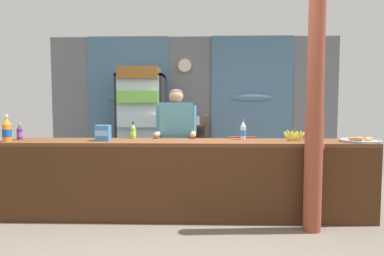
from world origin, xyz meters
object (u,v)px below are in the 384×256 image
Objects in this scene: drink_fridge at (141,119)px; soda_bottle_iced_tea at (308,130)px; plastic_lawn_chair at (240,159)px; bottle_shelf_rack at (194,145)px; stall_counter at (184,170)px; timber_post at (314,118)px; soda_bottle_grape_soda at (20,133)px; shopkeeper at (176,131)px; soda_bottle_lime_soda at (133,132)px; banana_bunch at (294,136)px; snack_box_biscuit at (103,133)px; soda_bottle_water at (243,131)px; pastry_tray at (360,140)px; soda_bottle_orange_soda at (7,130)px.

soda_bottle_iced_tea is at bearing -34.42° from drink_fridge.
bottle_shelf_rack is at bearing 129.85° from plastic_lawn_chair.
stall_counter is 5.03× the size of plastic_lawn_chair.
timber_post reaches higher than stall_counter.
drink_fridge is 2.12m from soda_bottle_grape_soda.
soda_bottle_lime_soda is at bearing -149.98° from shopkeeper.
drink_fridge reaches higher than shopkeeper.
banana_bunch is at bearing -59.50° from bottle_shelf_rack.
shopkeeper is 1.69m from soda_bottle_iced_tea.
timber_post is at bearing -62.47° from bottle_shelf_rack.
snack_box_biscuit is at bearing -174.54° from soda_bottle_iced_tea.
soda_bottle_iced_tea is at bearing 3.46° from soda_bottle_water.
soda_bottle_water is at bearing -176.54° from soda_bottle_iced_tea.
pastry_tray is at bearing -46.66° from plastic_lawn_chair.
bottle_shelf_rack is (-1.30, 2.50, -0.60)m from timber_post.
soda_bottle_orange_soda reaches higher than snack_box_biscuit.
bottle_shelf_rack is 1.17m from plastic_lawn_chair.
drink_fridge is at bearing 118.97° from shopkeeper.
banana_bunch is at bearing -13.35° from soda_bottle_water.
soda_bottle_orange_soda is (-2.12, -2.24, 0.44)m from bottle_shelf_rack.
timber_post reaches higher than plastic_lawn_chair.
plastic_lawn_chair is (-0.56, 1.61, -0.70)m from timber_post.
soda_bottle_orange_soda is 1.52× the size of soda_bottle_grape_soda.
soda_bottle_grape_soda is at bearing 175.08° from snack_box_biscuit.
pastry_tray is 1.62× the size of banana_bunch.
soda_bottle_orange_soda reaches higher than soda_bottle_lime_soda.
banana_bunch is at bearing -0.68° from soda_bottle_grape_soda.
timber_post is 2.14m from soda_bottle_lime_soda.
plastic_lawn_chair is (1.67, -0.63, -0.60)m from drink_fridge.
pastry_tray is at bearing 0.88° from stall_counter.
timber_post is 13.48× the size of snack_box_biscuit.
banana_bunch is at bearing 5.69° from stall_counter.
soda_bottle_orange_soda reaches higher than stall_counter.
soda_bottle_orange_soda is 1.22× the size of soda_bottle_iced_tea.
banana_bunch is (-0.23, -0.19, -0.05)m from soda_bottle_iced_tea.
drink_fridge reaches higher than soda_bottle_grape_soda.
banana_bunch is (1.95, -0.21, -0.03)m from soda_bottle_lime_soda.
soda_bottle_orange_soda is at bearing -98.70° from soda_bottle_grape_soda.
plastic_lawn_chair is 2.72× the size of soda_bottle_orange_soda.
bottle_shelf_rack reaches higher than stall_counter.
stall_counter is at bearing -91.76° from bottle_shelf_rack.
soda_bottle_water is 1.33m from pastry_tray.
soda_bottle_lime_soda is 1.01× the size of soda_bottle_grape_soda.
soda_bottle_orange_soda is 1.09m from snack_box_biscuit.
banana_bunch is at bearing 1.31° from snack_box_biscuit.
timber_post is 12.03× the size of soda_bottle_grape_soda.
drink_fridge is 1.88m from plastic_lawn_chair.
plastic_lawn_chair is 1.97× the size of pastry_tray.
soda_bottle_iced_tea is 0.60× the size of pastry_tray.
shopkeeper reaches higher than pastry_tray.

